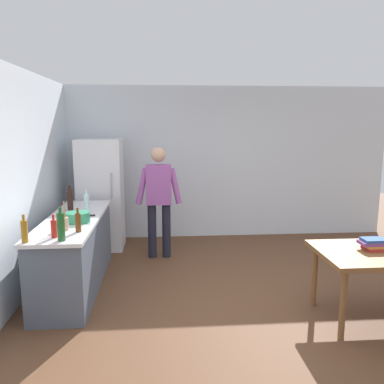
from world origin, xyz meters
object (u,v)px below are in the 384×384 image
object	(u,v)px
bottle_oil_amber	(24,231)
utensil_jar	(63,223)
bottle_sauce_red	(54,228)
bottle_beer_brown	(78,222)
book_stack	(374,244)
bottle_wine_green	(61,226)
person	(159,195)
bottle_water_clear	(87,204)
bottle_wine_dark	(70,199)
cooking_pot	(78,217)
refrigerator	(101,195)

from	to	relation	value
bottle_oil_amber	utensil_jar	bearing A→B (deg)	57.76
bottle_sauce_red	bottle_oil_amber	xyz separation A→B (m)	(-0.24, -0.15, 0.02)
bottle_sauce_red	bottle_beer_brown	xyz separation A→B (m)	(0.20, 0.19, 0.01)
book_stack	bottle_beer_brown	bearing A→B (deg)	172.70
utensil_jar	book_stack	size ratio (longest dim) A/B	1.13
bottle_beer_brown	bottle_wine_green	bearing A→B (deg)	-108.01
person	bottle_wine_green	size ratio (longest dim) A/B	5.00
bottle_water_clear	bottle_beer_brown	bearing A→B (deg)	-85.17
bottle_wine_green	book_stack	xyz separation A→B (m)	(3.19, -0.09, -0.24)
utensil_jar	bottle_sauce_red	distance (m)	0.28
person	bottle_beer_brown	xyz separation A→B (m)	(-0.85, -1.71, 0.03)
bottle_sauce_red	book_stack	bearing A→B (deg)	-3.51
bottle_sauce_red	bottle_wine_dark	world-z (taller)	bottle_wine_dark
utensil_jar	bottle_water_clear	distance (m)	0.84
cooking_pot	bottle_sauce_red	size ratio (longest dim) A/B	1.67
bottle_oil_amber	bottle_water_clear	bearing A→B (deg)	73.76
cooking_pot	bottle_wine_dark	bearing A→B (deg)	109.49
person	utensil_jar	xyz separation A→B (m)	(-1.03, -1.63, 0.00)
refrigerator	book_stack	distance (m)	4.15
bottle_sauce_red	bottle_wine_dark	distance (m)	1.30
utensil_jar	bottle_water_clear	xyz separation A→B (m)	(0.10, 0.83, 0.05)
bottle_sauce_red	bottle_wine_dark	size ratio (longest dim) A/B	0.71
refrigerator	cooking_pot	size ratio (longest dim) A/B	4.50
cooking_pot	bottle_wine_dark	distance (m)	0.72
bottle_wine_dark	book_stack	world-z (taller)	bottle_wine_dark
bottle_wine_green	bottle_wine_dark	size ratio (longest dim) A/B	1.00
refrigerator	bottle_oil_amber	distance (m)	2.63
bottle_wine_dark	book_stack	size ratio (longest dim) A/B	1.20
bottle_water_clear	bottle_wine_dark	bearing A→B (deg)	142.64
utensil_jar	bottle_sauce_red	size ratio (longest dim) A/B	1.33
bottle_wine_dark	utensil_jar	bearing A→B (deg)	-81.40
utensil_jar	bottle_water_clear	size ratio (longest dim) A/B	1.07
bottle_oil_amber	bottle_water_clear	xyz separation A→B (m)	(0.37, 1.25, 0.01)
bottle_wine_dark	book_stack	distance (m)	3.74
utensil_jar	bottle_wine_green	bearing A→B (deg)	-79.27
bottle_oil_amber	book_stack	xyz separation A→B (m)	(3.54, -0.05, -0.21)
bottle_wine_green	bottle_beer_brown	bearing A→B (deg)	71.99
refrigerator	utensil_jar	world-z (taller)	refrigerator
bottle_oil_amber	refrigerator	bearing A→B (deg)	82.49
cooking_pot	utensil_jar	bearing A→B (deg)	-103.70
bottle_sauce_red	bottle_wine_green	xyz separation A→B (m)	(0.10, -0.12, 0.05)
person	cooking_pot	world-z (taller)	person
refrigerator	person	xyz separation A→B (m)	(0.95, -0.55, 0.08)
refrigerator	bottle_beer_brown	size ratio (longest dim) A/B	6.92
bottle_wine_green	book_stack	size ratio (longest dim) A/B	1.20
cooking_pot	book_stack	distance (m)	3.29
book_stack	bottle_wine_dark	bearing A→B (deg)	156.36
cooking_pot	book_stack	xyz separation A→B (m)	(3.18, -0.82, -0.15)
cooking_pot	person	bearing A→B (deg)	53.68
refrigerator	bottle_beer_brown	distance (m)	2.26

